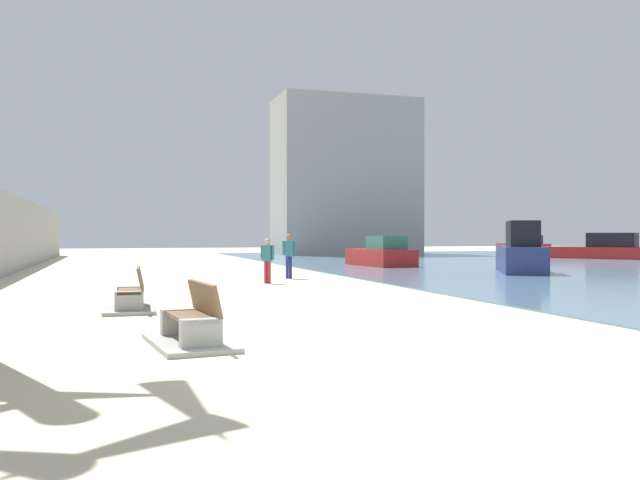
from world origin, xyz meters
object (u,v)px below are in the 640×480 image
(bench_far, at_px, (131,300))
(boat_distant, at_px, (521,254))
(bench_near, at_px, (191,330))
(person_standing, at_px, (289,253))
(boat_far_left, at_px, (600,249))
(boat_far_right, at_px, (382,255))
(boat_mid_bay, at_px, (523,247))
(person_walking, at_px, (267,257))

(bench_far, distance_m, boat_distant, 19.51)
(bench_near, relative_size, bench_far, 1.03)
(person_standing, relative_size, boat_far_left, 0.25)
(boat_distant, relative_size, boat_far_right, 1.08)
(boat_far_left, bearing_deg, person_standing, -152.37)
(person_standing, height_order, boat_mid_bay, person_standing)
(boat_distant, xyz_separation_m, boat_mid_bay, (17.03, 25.10, -0.23))
(person_standing, distance_m, boat_distant, 10.61)
(boat_far_right, bearing_deg, boat_mid_bay, 40.31)
(bench_far, height_order, person_standing, person_standing)
(bench_near, bearing_deg, boat_distant, 43.43)
(person_standing, bearing_deg, bench_far, -122.46)
(boat_mid_bay, distance_m, boat_far_left, 12.02)
(bench_far, relative_size, boat_far_left, 0.31)
(bench_near, relative_size, boat_distant, 0.43)
(bench_near, bearing_deg, boat_mid_bay, 50.63)
(bench_far, bearing_deg, boat_distant, 30.70)
(bench_far, distance_m, boat_far_right, 22.18)
(bench_near, relative_size, boat_far_right, 0.47)
(person_standing, distance_m, boat_mid_bay, 37.51)
(bench_far, relative_size, boat_mid_bay, 0.36)
(bench_near, relative_size, person_walking, 1.40)
(person_standing, xyz_separation_m, boat_mid_bay, (27.63, 25.37, -0.37))
(bench_near, distance_m, boat_far_left, 42.15)
(person_standing, bearing_deg, boat_mid_bay, 42.56)
(person_walking, bearing_deg, boat_far_left, 30.25)
(boat_far_right, bearing_deg, boat_far_left, 16.39)
(bench_far, relative_size, person_standing, 1.24)
(bench_far, bearing_deg, person_standing, 57.54)
(boat_far_right, xyz_separation_m, boat_far_left, (18.60, 5.47, 0.05))
(person_walking, relative_size, person_standing, 0.92)
(boat_mid_bay, height_order, boat_far_left, boat_far_left)
(boat_distant, xyz_separation_m, boat_far_left, (15.18, 13.23, -0.19))
(person_walking, relative_size, boat_far_right, 0.34)
(boat_far_right, height_order, boat_far_left, boat_far_left)
(person_standing, relative_size, boat_distant, 0.34)
(boat_far_right, bearing_deg, person_walking, -129.56)
(boat_far_left, bearing_deg, boat_distant, -138.93)
(boat_distant, distance_m, boat_far_right, 8.48)
(bench_far, height_order, boat_far_right, boat_far_right)
(person_walking, bearing_deg, boat_mid_bay, 43.69)
(boat_distant, height_order, boat_far_right, boat_distant)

